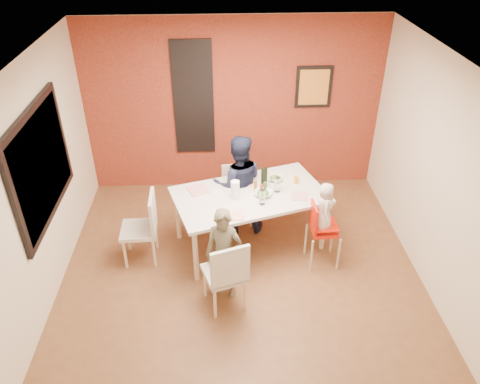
{
  "coord_description": "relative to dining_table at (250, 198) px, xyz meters",
  "views": [
    {
      "loc": [
        -0.24,
        -4.44,
        4.1
      ],
      "look_at": [
        0.0,
        0.3,
        1.05
      ],
      "focal_mm": 35.0,
      "sensor_mm": 36.0,
      "label": 1
    }
  ],
  "objects": [
    {
      "name": "plate_far_mid",
      "position": [
        -0.06,
        0.31,
        0.08
      ],
      "size": [
        0.29,
        0.29,
        0.01
      ],
      "primitive_type": "cube",
      "rotation": [
        0.0,
        0.0,
        -0.2
      ],
      "color": "white",
      "rests_on": "dining_table"
    },
    {
      "name": "wine_glass_b",
      "position": [
        0.36,
        0.04,
        0.18
      ],
      "size": [
        0.07,
        0.07,
        0.21
      ],
      "primitive_type": "cylinder",
      "color": "white",
      "rests_on": "dining_table"
    },
    {
      "name": "ceiling",
      "position": [
        -0.15,
        -0.63,
        1.97
      ],
      "size": [
        4.5,
        4.5,
        0.02
      ],
      "primitive_type": "cube",
      "color": "silver",
      "rests_on": "wall_back"
    },
    {
      "name": "art_print_canvas",
      "position": [
        1.05,
        1.56,
        0.92
      ],
      "size": [
        0.44,
        0.01,
        0.54
      ],
      "primitive_type": "cube",
      "color": "gold",
      "rests_on": "wall_back"
    },
    {
      "name": "brick_accent_wall",
      "position": [
        -0.15,
        1.6,
        0.62
      ],
      "size": [
        4.5,
        0.02,
        2.7
      ],
      "primitive_type": "cube",
      "color": "maroon",
      "rests_on": "ground"
    },
    {
      "name": "art_print_frame",
      "position": [
        1.05,
        1.58,
        0.92
      ],
      "size": [
        0.54,
        0.03,
        0.64
      ],
      "primitive_type": "cube",
      "color": "black",
      "rests_on": "wall_back"
    },
    {
      "name": "wall_front",
      "position": [
        -0.15,
        -2.88,
        0.62
      ],
      "size": [
        4.5,
        0.02,
        2.7
      ],
      "primitive_type": "cube",
      "color": "beige",
      "rests_on": "ground"
    },
    {
      "name": "glassblock_surround",
      "position": [
        -0.75,
        1.58,
        0.77
      ],
      "size": [
        0.6,
        0.03,
        1.76
      ],
      "primitive_type": "cube",
      "color": "black",
      "rests_on": "wall_back"
    },
    {
      "name": "wine_glass_a",
      "position": [
        0.14,
        -0.24,
        0.17
      ],
      "size": [
        0.07,
        0.07,
        0.2
      ],
      "primitive_type": "cylinder",
      "color": "silver",
      "rests_on": "dining_table"
    },
    {
      "name": "wine_bottle",
      "position": [
        0.19,
        0.12,
        0.23
      ],
      "size": [
        0.08,
        0.08,
        0.31
      ],
      "primitive_type": "cylinder",
      "color": "black",
      "rests_on": "dining_table"
    },
    {
      "name": "plate_far_left",
      "position": [
        -0.67,
        0.12,
        0.08
      ],
      "size": [
        0.32,
        0.32,
        0.01
      ],
      "primitive_type": "cube",
      "rotation": [
        0.0,
        0.0,
        0.42
      ],
      "color": "white",
      "rests_on": "dining_table"
    },
    {
      "name": "plate_near_left",
      "position": [
        -0.21,
        -0.47,
        0.08
      ],
      "size": [
        0.22,
        0.22,
        0.01
      ],
      "primitive_type": "cube",
      "rotation": [
        0.0,
        0.0,
        -0.0
      ],
      "color": "white",
      "rests_on": "dining_table"
    },
    {
      "name": "chair_left",
      "position": [
        -1.35,
        -0.24,
        -0.19
      ],
      "size": [
        0.46,
        0.46,
        0.97
      ],
      "rotation": [
        0.0,
        0.0,
        4.74
      ],
      "color": "beige",
      "rests_on": "ground"
    },
    {
      "name": "high_chair",
      "position": [
        0.87,
        -0.43,
        -0.19
      ],
      "size": [
        0.39,
        0.39,
        0.89
      ],
      "rotation": [
        0.0,
        0.0,
        1.61
      ],
      "color": "red",
      "rests_on": "ground"
    },
    {
      "name": "wall_left",
      "position": [
        -2.4,
        -0.63,
        0.62
      ],
      "size": [
        0.02,
        4.5,
        2.7
      ],
      "primitive_type": "cube",
      "color": "beige",
      "rests_on": "ground"
    },
    {
      "name": "picture_window_pane",
      "position": [
        -2.35,
        -0.43,
        0.82
      ],
      "size": [
        0.02,
        1.55,
        1.15
      ],
      "primitive_type": "cube",
      "color": "black",
      "rests_on": "wall_left"
    },
    {
      "name": "salad_bowl_a",
      "position": [
        0.17,
        -0.04,
        0.1
      ],
      "size": [
        0.28,
        0.28,
        0.06
      ],
      "primitive_type": "imported",
      "rotation": [
        0.0,
        0.0,
        -0.29
      ],
      "color": "white",
      "rests_on": "dining_table"
    },
    {
      "name": "glassblock_strip",
      "position": [
        -0.75,
        1.58,
        0.77
      ],
      "size": [
        0.55,
        0.03,
        1.7
      ],
      "primitive_type": "cube",
      "color": "silver",
      "rests_on": "wall_back"
    },
    {
      "name": "ground",
      "position": [
        -0.15,
        -0.63,
        -0.73
      ],
      "size": [
        4.5,
        4.5,
        0.0
      ],
      "primitive_type": "plane",
      "color": "brown",
      "rests_on": "ground"
    },
    {
      "name": "chair_far",
      "position": [
        -0.14,
        0.59,
        -0.25
      ],
      "size": [
        0.45,
        0.45,
        0.86
      ],
      "rotation": [
        0.0,
        0.0,
        0.13
      ],
      "color": "silver",
      "rests_on": "ground"
    },
    {
      "name": "child_far",
      "position": [
        -0.13,
        0.35,
        -0.0
      ],
      "size": [
        0.73,
        0.58,
        1.46
      ],
      "primitive_type": "imported",
      "rotation": [
        0.0,
        0.0,
        3.18
      ],
      "color": "#161A32",
      "rests_on": "ground"
    },
    {
      "name": "sippy_cup",
      "position": [
        0.64,
        0.24,
        0.12
      ],
      "size": [
        0.06,
        0.06,
        0.1
      ],
      "primitive_type": "cylinder",
      "color": "orange",
      "rests_on": "dining_table"
    },
    {
      "name": "paper_towel_roll",
      "position": [
        -0.19,
        -0.09,
        0.2
      ],
      "size": [
        0.11,
        0.11,
        0.25
      ],
      "primitive_type": "cylinder",
      "color": "white",
      "rests_on": "dining_table"
    },
    {
      "name": "toddler",
      "position": [
        0.89,
        -0.43,
        0.13
      ],
      "size": [
        0.25,
        0.34,
        0.66
      ],
      "primitive_type": "imported",
      "rotation": [
        0.0,
        0.0,
        1.45
      ],
      "color": "beige",
      "rests_on": "high_chair"
    },
    {
      "name": "wall_back",
      "position": [
        -0.15,
        1.62,
        0.62
      ],
      "size": [
        4.5,
        0.02,
        2.7
      ],
      "primitive_type": "cube",
      "color": "beige",
      "rests_on": "ground"
    },
    {
      "name": "child_near",
      "position": [
        -0.36,
        -0.94,
        -0.14
      ],
      "size": [
        0.49,
        0.38,
        1.19
      ],
      "primitive_type": "imported",
      "rotation": [
        0.0,
        0.0,
        -0.24
      ],
      "color": "brown",
      "rests_on": "ground"
    },
    {
      "name": "picture_window_frame",
      "position": [
        -2.37,
        -0.43,
        0.82
      ],
      "size": [
        0.05,
        1.7,
        1.3
      ],
      "primitive_type": "cube",
      "color": "black",
      "rests_on": "wall_left"
    },
    {
      "name": "salad_bowl_b",
      "position": [
        0.37,
        0.33,
        0.1
      ],
      "size": [
        0.24,
        0.24,
        0.05
      ],
      "primitive_type": "imported",
      "rotation": [
        0.0,
        0.0,
        -0.21
      ],
      "color": "silver",
      "rests_on": "dining_table"
    },
    {
      "name": "condiment_brown",
      "position": [
        0.07,
        0.06,
        0.15
      ],
      "size": [
        0.04,
        0.04,
        0.15
      ],
      "primitive_type": "cylinder",
      "color": "brown",
      "rests_on": "dining_table"
    },
    {
      "name": "condiment_red",
      "position": [
        0.15,
        -0.01,
        0.14
      ],
      "size": [
        0.04,
        0.04,
        0.15
      ],
      "primitive_type": "cylinder",
      "color": "red",
      "rests_on": "dining_table"
    },
    {
      "name": "dining_table",
      "position": [
        0.0,
        0.0,
        0.0
      ],
      "size": [
        2.16,
        1.6,
        0.8
      ],
      "rotation": [
        0.0,
        0.0,
        0.3
      ],
      "color": "silver",
      "rests_on": "ground"
    },
    {
      "name": "plate_near_right",
      "position": [
        0.63,
        -0.09,
        0.08
      ],
      "size": [
        0.24,
        0.24,
        0.01
      ],
      "primitive_type": "cube",
      "rotation": [
        0.0,
        0.0,
        -0.14
      ],
      "color": "white",
      "rests_on": "dining_table"
    },
    {
      "name": "wall_right",
      "position": [
        2.1,
        -0.63,
        0.62
      ],
      "size": [
        0.02,
        4.5,
        2.7
      ],
      "primitive_type": "cube",
      "color": "beige",
      "rests_on": "ground"
    },
    {
      "name": "chair_near",
      "position": [
        -0.34,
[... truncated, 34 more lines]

